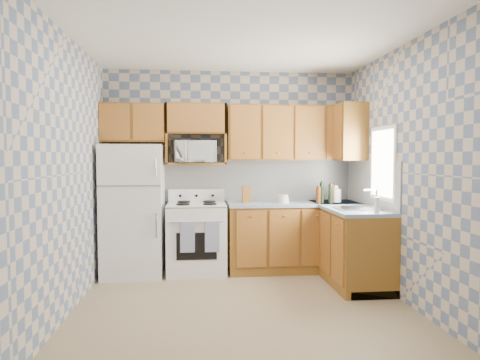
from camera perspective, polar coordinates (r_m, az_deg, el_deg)
The scene contains 30 objects.
floor at distance 4.60m, azimuth 0.31°, elevation -16.26°, with size 3.40×3.40×0.00m, color #8A7453.
back_wall at distance 5.94m, azimuth -1.29°, elevation 1.39°, with size 3.40×0.02×2.70m, color slate.
right_wall at distance 4.83m, azimuth 20.83°, elevation 0.82°, with size 0.02×3.20×2.70m, color slate.
backsplash_back at distance 5.98m, azimuth 2.55°, elevation -0.04°, with size 2.60×0.01×0.56m, color silver.
backsplash_right at distance 5.56m, azimuth 17.03°, elevation -0.40°, with size 0.01×1.60×0.56m, color silver.
refrigerator at distance 5.67m, azimuth -14.00°, elevation -3.95°, with size 0.75×0.70×1.68m, color white.
stove_body at distance 5.69m, azimuth -5.79°, elevation -7.82°, with size 0.76×0.65×0.90m, color white.
cooktop at distance 5.62m, azimuth -5.82°, elevation -3.26°, with size 0.76×0.65×0.03m, color silver.
backguard at distance 5.89m, azimuth -5.82°, elevation -2.05°, with size 0.76×0.08×0.17m, color white.
dish_towel_left at distance 5.34m, azimuth -7.02°, elevation -7.56°, with size 0.18×0.03×0.38m, color navy.
dish_towel_right at distance 5.34m, azimuth -3.74°, elevation -7.54°, with size 0.18×0.03×0.38m, color navy.
base_cabinets_back at distance 5.86m, azimuth 7.09°, elevation -7.61°, with size 1.75×0.60×0.88m, color brown.
base_cabinets_right at distance 5.55m, azimuth 14.11°, elevation -8.29°, with size 0.60×1.60×0.88m, color brown.
countertop_back at distance 5.79m, azimuth 7.13°, elevation -3.14°, with size 1.77×0.63×0.04m, color slate.
countertop_right at distance 5.47m, azimuth 14.13°, elevation -3.56°, with size 0.63×1.60×0.04m, color slate.
upper_cabinets_back at distance 5.90m, azimuth 6.89°, elevation 6.22°, with size 1.75×0.33×0.74m, color brown.
upper_cabinets_fridge at distance 5.83m, azimuth -14.02°, elevation 7.37°, with size 0.82×0.33×0.50m, color brown.
upper_cabinets_right at distance 5.92m, azimuth 14.05°, elevation 6.14°, with size 0.33×0.70×0.74m, color brown.
microwave_shelf at distance 5.75m, azimuth -5.84°, elevation 2.17°, with size 0.80×0.33×0.03m, color brown.
microwave at distance 5.70m, azimuth -6.16°, elevation 3.78°, with size 0.53×0.36×0.29m, color white.
sink at distance 5.15m, azimuth 15.50°, elevation -3.71°, with size 0.48×0.40×0.03m, color #B7B7BC.
window at distance 5.22m, azimuth 18.50°, elevation 2.11°, with size 0.02×0.66×0.86m, color white.
bottle_0 at distance 5.69m, azimuth 10.86°, elevation -1.70°, with size 0.06×0.06×0.27m, color black.
bottle_1 at distance 5.67m, azimuth 12.00°, elevation -1.83°, with size 0.06×0.06×0.25m, color black.
bottle_2 at distance 5.78m, azimuth 12.17°, elevation -1.83°, with size 0.06×0.06×0.23m, color #4E230B.
bottle_3 at distance 5.60m, azimuth 10.40°, elevation -2.05°, with size 0.06×0.06×0.22m, color #4E230B.
knife_block at distance 5.67m, azimuth 0.81°, elevation -1.93°, with size 0.10×0.10×0.22m, color brown.
electric_kettle at distance 5.89m, azimuth 12.65°, elevation -2.04°, with size 0.14×0.14×0.18m, color white.
food_containers at distance 5.66m, azimuth 5.74°, elevation -2.52°, with size 0.16×0.16×0.11m, color beige, non-canonical shape.
soap_bottle at distance 4.86m, azimuth 17.80°, elevation -3.19°, with size 0.06×0.06×0.17m, color beige.
Camera 1 is at (-0.45, -4.32, 1.52)m, focal length 32.00 mm.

